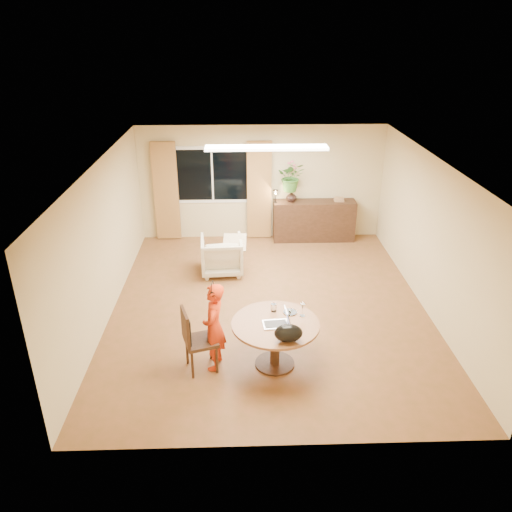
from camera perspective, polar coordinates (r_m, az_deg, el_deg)
The scene contains 24 objects.
floor at distance 8.95m, azimuth 1.46°, elevation -5.73°, with size 6.50×6.50×0.00m, color brown.
ceiling at distance 7.95m, azimuth 1.66°, elevation 10.61°, with size 6.50×6.50×0.00m, color white.
wall_back at distance 11.42m, azimuth 0.60°, elevation 8.34°, with size 5.50×5.50×0.00m, color #C9B683.
wall_left at distance 8.65m, azimuth -16.95°, elevation 1.63°, with size 6.50×6.50×0.00m, color #C9B683.
wall_right at distance 8.95m, azimuth 19.42°, elevation 2.07°, with size 6.50×6.50×0.00m, color #C9B683.
window at distance 11.36m, azimuth -5.01°, elevation 9.20°, with size 1.70×0.03×1.30m.
curtain_left at distance 11.49m, azimuth -10.24°, elevation 7.24°, with size 0.55×0.08×2.25m, color #8F5D2E.
curtain_right at distance 11.37m, azimuth 0.37°, elevation 7.46°, with size 0.55×0.08×2.25m, color #8F5D2E.
ceiling_panel at distance 9.12m, azimuth 1.20°, elevation 12.27°, with size 2.20×0.35×0.05m, color white.
dining_table at distance 7.23m, azimuth 2.22°, elevation -8.67°, with size 1.26×1.26×0.72m.
dining_chair at distance 7.24m, azimuth -6.32°, elevation -9.45°, with size 0.48×0.44×1.00m, color black, non-canonical shape.
child at distance 7.17m, azimuth -4.81°, elevation -8.07°, with size 0.32×0.49×1.34m, color red.
laptop at distance 7.04m, azimuth 2.27°, elevation -6.99°, with size 0.38×0.25×0.25m, color #B7B7BC, non-canonical shape.
tumbler at distance 7.39m, azimuth 2.03°, elevation -5.91°, with size 0.08×0.08×0.12m, color white, non-canonical shape.
wine_glass at distance 7.28m, azimuth 5.33°, elevation -6.12°, with size 0.07×0.07×0.21m, color white, non-canonical shape.
pot_lid at distance 7.39m, azimuth 3.92°, elevation -6.38°, with size 0.20×0.20×0.03m, color white, non-canonical shape.
handbag at distance 6.71m, azimuth 3.72°, elevation -8.80°, with size 0.38×0.22×0.26m, color black, non-canonical shape.
armchair at distance 9.99m, azimuth -3.95°, elevation 0.10°, with size 0.81×0.83×0.75m, color beige.
throw at distance 9.74m, azimuth -2.46°, elevation 1.98°, with size 0.45×0.55×0.03m, color beige, non-canonical shape.
sideboard at distance 11.58m, azimuth 6.63°, elevation 4.04°, with size 1.86×0.45×0.93m, color black.
vase at distance 11.32m, azimuth 4.07°, elevation 6.82°, with size 0.24×0.24×0.25m, color black.
bouquet at distance 11.18m, azimuth 4.08°, elevation 9.03°, with size 0.59×0.51×0.66m, color #2C6827.
book_stack at distance 11.50m, azimuth 9.47°, elevation 6.42°, with size 0.22×0.16×0.09m, color #906849, non-canonical shape.
desk_lamp at distance 11.23m, azimuth 2.24°, elevation 6.87°, with size 0.13×0.13×0.31m, color black, non-canonical shape.
Camera 1 is at (-0.48, -7.68, 4.58)m, focal length 35.00 mm.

